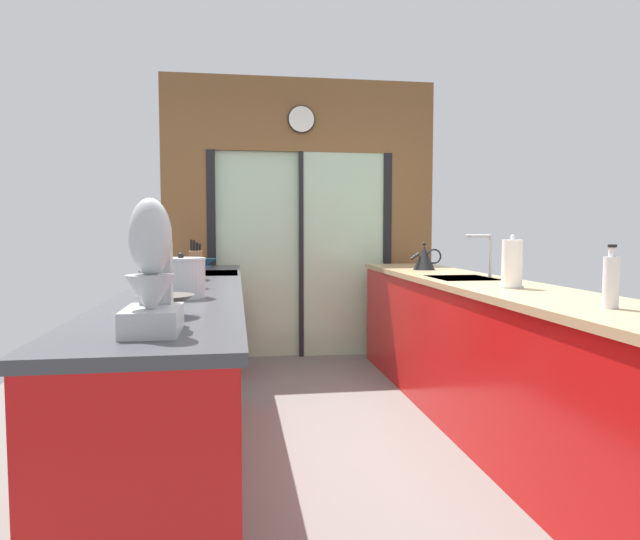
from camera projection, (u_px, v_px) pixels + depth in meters
ground_plane at (332, 416)px, 3.79m from camera, size 5.04×7.60×0.02m
back_wall_unit at (301, 201)px, 5.46m from camera, size 2.64×0.12×2.70m
left_counter_run at (187, 368)px, 3.16m from camera, size 0.62×3.80×0.92m
right_counter_run at (479, 352)px, 3.60m from camera, size 0.62×3.80×0.92m
sink_faucet at (486, 249)px, 3.82m from camera, size 0.19×0.02×0.30m
oven_range at (200, 334)px, 4.27m from camera, size 0.60×0.60×0.92m
mixing_bowl_near at (165, 305)px, 2.07m from camera, size 0.21×0.21×0.08m
mixing_bowl_mid at (189, 282)px, 3.08m from camera, size 0.19×0.19×0.07m
mixing_bowl_far at (207, 262)px, 4.98m from camera, size 0.18×0.18×0.07m
knife_block at (196, 265)px, 3.66m from camera, size 0.08×0.14×0.26m
stand_mixer at (152, 282)px, 1.74m from camera, size 0.17×0.27×0.42m
stock_pot at (181, 278)px, 2.67m from camera, size 0.23×0.23×0.22m
kettle at (424, 258)px, 4.58m from camera, size 0.27×0.18×0.22m
soap_bottle at (611, 281)px, 2.30m from camera, size 0.06×0.06×0.26m
paper_towel_roll at (512, 264)px, 3.12m from camera, size 0.13×0.13×0.30m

